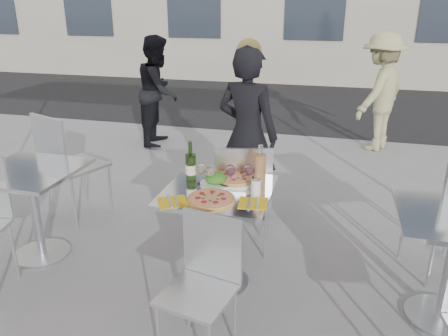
% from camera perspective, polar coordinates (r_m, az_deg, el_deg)
% --- Properties ---
extents(ground, '(80.00, 80.00, 0.00)m').
position_cam_1_polar(ground, '(3.33, -0.69, -14.73)').
color(ground, slate).
extents(street_asphalt, '(24.00, 5.00, 0.00)m').
position_cam_1_polar(street_asphalt, '(9.34, 10.18, 8.50)').
color(street_asphalt, black).
rests_on(street_asphalt, ground).
extents(main_table, '(0.72, 0.72, 0.75)m').
position_cam_1_polar(main_table, '(3.05, -0.73, -6.45)').
color(main_table, '#B7BABF').
rests_on(main_table, ground).
extents(side_table_left, '(0.72, 0.72, 0.75)m').
position_cam_1_polar(side_table_left, '(3.71, -23.72, -3.18)').
color(side_table_left, '#B7BABF').
rests_on(side_table_left, ground).
extents(chair_far, '(0.53, 0.54, 0.94)m').
position_cam_1_polar(chair_far, '(3.41, 2.43, -2.98)').
color(chair_far, silver).
rests_on(chair_far, ground).
extents(chair_near, '(0.45, 0.45, 0.83)m').
position_cam_1_polar(chair_near, '(2.55, -2.59, -13.77)').
color(chair_near, silver).
rests_on(chair_near, ground).
extents(side_chair_lfar, '(0.61, 0.62, 1.03)m').
position_cam_1_polar(side_chair_lfar, '(4.21, -20.10, 1.11)').
color(side_chair_lfar, silver).
rests_on(side_chair_lfar, ground).
extents(woman_diner, '(0.67, 0.52, 1.61)m').
position_cam_1_polar(woman_diner, '(3.99, 3.06, 4.29)').
color(woman_diner, black).
rests_on(woman_diner, ground).
extents(pedestrian_a, '(0.69, 0.82, 1.53)m').
position_cam_1_polar(pedestrian_a, '(6.33, -8.54, 9.91)').
color(pedestrian_a, black).
rests_on(pedestrian_a, ground).
extents(pedestrian_b, '(1.01, 1.19, 1.60)m').
position_cam_1_polar(pedestrian_b, '(6.37, 19.71, 9.31)').
color(pedestrian_b, tan).
rests_on(pedestrian_b, ground).
extents(pizza_near, '(0.30, 0.30, 0.02)m').
position_cam_1_polar(pizza_near, '(2.79, -1.71, -4.04)').
color(pizza_near, tan).
rests_on(pizza_near, main_table).
extents(pizza_far, '(0.34, 0.34, 0.03)m').
position_cam_1_polar(pizza_far, '(3.11, 1.58, -1.27)').
color(pizza_far, white).
rests_on(pizza_far, main_table).
extents(salad_plate, '(0.22, 0.22, 0.09)m').
position_cam_1_polar(salad_plate, '(3.02, -1.07, -1.51)').
color(salad_plate, white).
rests_on(salad_plate, main_table).
extents(wine_bottle, '(0.07, 0.08, 0.29)m').
position_cam_1_polar(wine_bottle, '(3.06, -4.36, 0.26)').
color(wine_bottle, '#2F4F1D').
rests_on(wine_bottle, main_table).
extents(carafe, '(0.08, 0.08, 0.29)m').
position_cam_1_polar(carafe, '(3.00, 4.73, -0.11)').
color(carafe, tan).
rests_on(carafe, main_table).
extents(sugar_shaker, '(0.06, 0.06, 0.11)m').
position_cam_1_polar(sugar_shaker, '(2.90, 4.18, -2.24)').
color(sugar_shaker, white).
rests_on(sugar_shaker, main_table).
extents(wineglass_white_a, '(0.07, 0.07, 0.16)m').
position_cam_1_polar(wineglass_white_a, '(3.01, -3.01, -0.18)').
color(wineglass_white_a, white).
rests_on(wineglass_white_a, main_table).
extents(wineglass_white_b, '(0.07, 0.07, 0.16)m').
position_cam_1_polar(wineglass_white_b, '(2.96, -1.85, -0.49)').
color(wineglass_white_b, white).
rests_on(wineglass_white_b, main_table).
extents(wineglass_red_a, '(0.07, 0.07, 0.16)m').
position_cam_1_polar(wineglass_red_a, '(2.97, 0.84, -0.42)').
color(wineglass_red_a, white).
rests_on(wineglass_red_a, main_table).
extents(wineglass_red_b, '(0.07, 0.07, 0.16)m').
position_cam_1_polar(wineglass_red_b, '(2.99, 3.34, -0.31)').
color(wineglass_red_b, white).
rests_on(wineglass_red_b, main_table).
extents(napkin_left, '(0.24, 0.24, 0.01)m').
position_cam_1_polar(napkin_left, '(2.79, -6.72, -4.41)').
color(napkin_left, gold).
rests_on(napkin_left, main_table).
extents(napkin_right, '(0.20, 0.20, 0.01)m').
position_cam_1_polar(napkin_right, '(2.76, 3.80, -4.57)').
color(napkin_right, gold).
rests_on(napkin_right, main_table).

